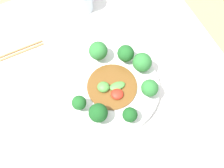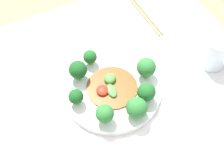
# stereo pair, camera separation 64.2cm
# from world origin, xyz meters

# --- Properties ---
(ground_plane) EXTENTS (8.00, 8.00, 0.00)m
(ground_plane) POSITION_xyz_m (0.00, 0.00, 0.00)
(ground_plane) COLOR #9E8460
(table) EXTENTS (0.86, 0.80, 0.70)m
(table) POSITION_xyz_m (0.00, 0.00, 0.35)
(table) COLOR silver
(table) RESTS_ON ground_plane
(plate) EXTENTS (0.29, 0.29, 0.02)m
(plate) POSITION_xyz_m (-0.04, -0.02, 0.71)
(plate) COLOR white
(plate) RESTS_ON table
(broccoli_east) EXTENTS (0.06, 0.06, 0.07)m
(broccoli_east) POSITION_xyz_m (0.07, -0.02, 0.77)
(broccoli_east) COLOR #70A356
(broccoli_east) RESTS_ON plate
(broccoli_west) EXTENTS (0.04, 0.04, 0.05)m
(broccoli_west) POSITION_xyz_m (-0.15, -0.02, 0.76)
(broccoli_west) COLOR #89B76B
(broccoli_west) RESTS_ON plate
(broccoli_south) EXTENTS (0.06, 0.06, 0.06)m
(broccoli_south) POSITION_xyz_m (-0.02, -0.13, 0.76)
(broccoli_south) COLOR #7AAD5B
(broccoli_south) RESTS_ON plate
(broccoli_southwest) EXTENTS (0.05, 0.05, 0.06)m
(broccoli_southwest) POSITION_xyz_m (-0.10, -0.10, 0.76)
(broccoli_southwest) COLOR #89B76B
(broccoli_southwest) RESTS_ON plate
(broccoli_southeast) EXTENTS (0.05, 0.05, 0.06)m
(broccoli_southeast) POSITION_xyz_m (0.03, -0.10, 0.76)
(broccoli_southeast) COLOR #7AAD5B
(broccoli_southeast) RESTS_ON plate
(broccoli_north) EXTENTS (0.04, 0.04, 0.05)m
(broccoli_north) POSITION_xyz_m (-0.05, 0.09, 0.76)
(broccoli_north) COLOR #70A356
(broccoli_north) RESTS_ON plate
(broccoli_northwest) EXTENTS (0.05, 0.05, 0.07)m
(broccoli_northwest) POSITION_xyz_m (-0.11, 0.06, 0.76)
(broccoli_northwest) COLOR #70A356
(broccoli_northwest) RESTS_ON plate
(stirfry_center) EXTENTS (0.15, 0.15, 0.02)m
(stirfry_center) POSITION_xyz_m (-0.04, -0.02, 0.73)
(stirfry_center) COLOR brown
(stirfry_center) RESTS_ON plate
(chopsticks) EXTENTS (0.02, 0.24, 0.01)m
(chopsticks) POSITION_xyz_m (0.22, 0.23, 0.70)
(chopsticks) COLOR #AD7F4C
(chopsticks) RESTS_ON table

